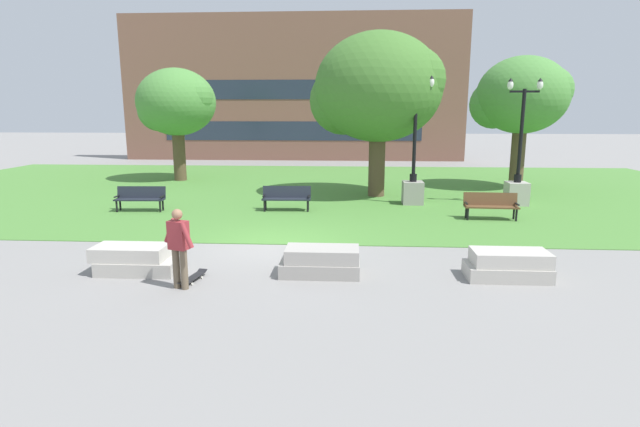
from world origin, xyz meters
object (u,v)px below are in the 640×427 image
(park_bench_far_left, at_px, (491,204))
(lamp_post_left, at_px, (517,180))
(concrete_block_left, at_px, (321,262))
(concrete_block_center, at_px, (135,260))
(lamp_post_right, at_px, (413,179))
(concrete_block_right, at_px, (508,265))
(skateboard, at_px, (193,278))
(park_bench_near_left, at_px, (287,197))
(person_skateboarder, at_px, (179,244))
(park_bench_near_right, at_px, (140,197))

(park_bench_far_left, distance_m, lamp_post_left, 3.32)
(concrete_block_left, distance_m, park_bench_far_left, 8.30)
(concrete_block_center, xyz_separation_m, lamp_post_right, (7.44, 9.07, 0.72))
(concrete_block_right, distance_m, park_bench_far_left, 6.38)
(skateboard, relative_size, park_bench_far_left, 0.57)
(skateboard, bearing_deg, concrete_block_right, 5.10)
(park_bench_near_left, height_order, lamp_post_right, lamp_post_right)
(park_bench_near_left, distance_m, lamp_post_right, 5.15)
(skateboard, bearing_deg, person_skateboarder, -103.57)
(concrete_block_center, height_order, concrete_block_right, same)
(concrete_block_right, bearing_deg, park_bench_near_left, 128.74)
(person_skateboarder, distance_m, park_bench_near_right, 9.06)
(lamp_post_right, bearing_deg, concrete_block_left, -109.32)
(concrete_block_center, height_order, park_bench_far_left, park_bench_far_left)
(person_skateboarder, relative_size, park_bench_near_left, 0.94)
(concrete_block_right, relative_size, park_bench_far_left, 0.99)
(person_skateboarder, bearing_deg, park_bench_near_right, 117.88)
(concrete_block_left, relative_size, skateboard, 1.73)
(concrete_block_right, xyz_separation_m, lamp_post_right, (-1.04, 8.98, 0.72))
(park_bench_near_right, bearing_deg, lamp_post_left, 8.29)
(lamp_post_left, bearing_deg, lamp_post_right, -179.30)
(person_skateboarder, relative_size, lamp_post_right, 0.34)
(park_bench_near_right, bearing_deg, concrete_block_center, -68.03)
(skateboard, distance_m, park_bench_near_right, 8.73)
(concrete_block_left, distance_m, person_skateboarder, 3.16)
(concrete_block_left, relative_size, lamp_post_left, 0.37)
(concrete_block_right, relative_size, skateboard, 1.73)
(concrete_block_center, xyz_separation_m, park_bench_far_left, (9.76, 6.33, 0.23))
(concrete_block_right, bearing_deg, park_bench_near_right, 148.47)
(lamp_post_right, bearing_deg, person_skateboarder, -121.02)
(concrete_block_right, distance_m, park_bench_near_right, 13.27)
(person_skateboarder, relative_size, skateboard, 1.65)
(lamp_post_left, bearing_deg, concrete_block_right, -108.59)
(person_skateboarder, height_order, park_bench_far_left, person_skateboarder)
(concrete_block_left, xyz_separation_m, park_bench_near_left, (-1.72, 7.34, 0.23))
(skateboard, bearing_deg, park_bench_near_left, 82.33)
(lamp_post_left, height_order, lamp_post_right, lamp_post_right)
(concrete_block_right, bearing_deg, lamp_post_right, 96.60)
(concrete_block_left, xyz_separation_m, person_skateboarder, (-2.90, -1.08, 0.66))
(park_bench_near_right, bearing_deg, concrete_block_left, -44.17)
(concrete_block_left, distance_m, lamp_post_left, 11.57)
(concrete_block_left, height_order, park_bench_far_left, park_bench_far_left)
(park_bench_near_right, distance_m, lamp_post_right, 10.48)
(park_bench_near_right, distance_m, park_bench_far_left, 12.62)
(skateboard, bearing_deg, concrete_block_left, 12.85)
(lamp_post_left, bearing_deg, person_skateboarder, -135.07)
(park_bench_near_left, xyz_separation_m, park_bench_near_right, (-5.41, -0.41, 0.00))
(person_skateboarder, height_order, lamp_post_right, lamp_post_right)
(lamp_post_right, bearing_deg, lamp_post_left, 0.70)
(person_skateboarder, distance_m, lamp_post_right, 11.72)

